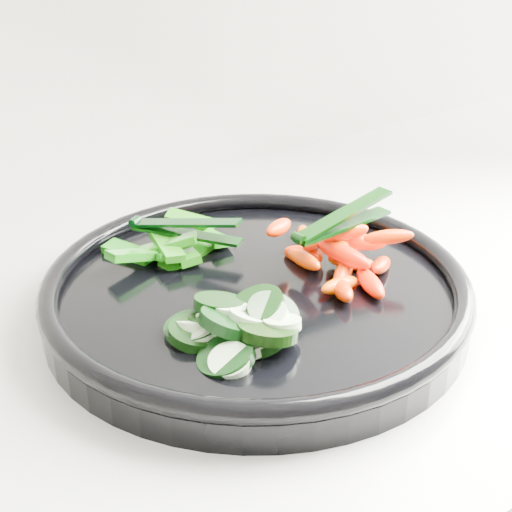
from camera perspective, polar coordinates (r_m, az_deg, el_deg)
veggie_tray at (r=0.63m, az=0.00°, el=-2.81°), size 0.46×0.46×0.04m
cucumber_pile at (r=0.56m, az=-2.07°, el=-5.61°), size 0.12×0.12×0.04m
carrot_pile at (r=0.65m, az=6.53°, el=0.33°), size 0.12×0.15×0.05m
pepper_pile at (r=0.68m, az=-6.78°, el=0.71°), size 0.13×0.10×0.04m
tong_carrot at (r=0.64m, az=6.81°, el=2.80°), size 0.11×0.02×0.02m
tong_pepper at (r=0.68m, az=-5.90°, el=2.25°), size 0.07×0.10×0.02m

